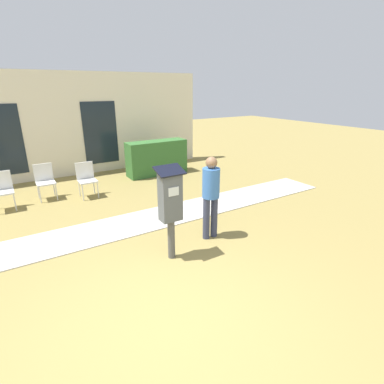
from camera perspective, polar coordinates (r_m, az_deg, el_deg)
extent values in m
plane|color=olive|center=(4.07, -4.62, -23.08)|extent=(40.00, 40.00, 0.00)
cube|color=#B7B2A8|center=(6.31, -16.82, -7.16)|extent=(12.00, 1.10, 0.02)
cube|color=beige|center=(10.29, -25.03, 11.29)|extent=(10.00, 0.24, 3.20)
cube|color=#19232D|center=(10.11, -32.55, 8.22)|extent=(1.10, 0.02, 2.00)
cube|color=#19232D|center=(10.48, -17.03, 10.70)|extent=(1.10, 0.02, 2.00)
cylinder|color=#4C4C4C|center=(5.06, -3.96, -8.88)|extent=(0.12, 0.12, 0.70)
cube|color=#4C5156|center=(4.75, -4.17, -0.90)|extent=(0.34, 0.22, 0.80)
cube|color=silver|center=(4.62, -3.52, 0.08)|extent=(0.18, 0.01, 0.14)
cube|color=black|center=(4.62, -4.30, 4.13)|extent=(0.44, 0.31, 0.12)
cylinder|color=#333851|center=(5.64, 2.75, -5.07)|extent=(0.13, 0.13, 0.82)
cylinder|color=#333851|center=(5.74, 4.23, -4.66)|extent=(0.13, 0.13, 0.82)
cylinder|color=#386BB7|center=(5.44, 3.64, 1.73)|extent=(0.32, 0.32, 0.55)
sphere|color=#8C6647|center=(5.34, 3.73, 5.61)|extent=(0.21, 0.21, 0.21)
cylinder|color=silver|center=(8.05, -30.65, -1.75)|extent=(0.03, 0.03, 0.42)
cylinder|color=silver|center=(8.41, -30.79, -0.94)|extent=(0.03, 0.03, 0.42)
cube|color=silver|center=(8.16, -32.31, -0.07)|extent=(0.44, 0.44, 0.04)
cube|color=silver|center=(8.29, -32.64, 1.88)|extent=(0.44, 0.04, 0.44)
cylinder|color=silver|center=(8.31, -26.96, -0.50)|extent=(0.03, 0.03, 0.42)
cylinder|color=silver|center=(8.34, -24.40, -0.04)|extent=(0.03, 0.03, 0.42)
cylinder|color=silver|center=(8.67, -27.24, 0.23)|extent=(0.03, 0.03, 0.42)
cylinder|color=silver|center=(8.70, -24.79, 0.67)|extent=(0.03, 0.03, 0.42)
cube|color=silver|center=(8.44, -26.07, 1.56)|extent=(0.44, 0.44, 0.04)
cube|color=silver|center=(8.57, -26.48, 3.42)|extent=(0.44, 0.04, 0.44)
cylinder|color=silver|center=(8.05, -20.07, -0.13)|extent=(0.03, 0.03, 0.42)
cylinder|color=silver|center=(8.13, -17.48, 0.35)|extent=(0.03, 0.03, 0.42)
cylinder|color=silver|center=(8.41, -20.66, 0.61)|extent=(0.03, 0.03, 0.42)
cylinder|color=silver|center=(8.48, -18.17, 1.06)|extent=(0.03, 0.03, 0.42)
cube|color=silver|center=(8.20, -19.27, 1.99)|extent=(0.44, 0.44, 0.04)
cube|color=silver|center=(8.32, -19.78, 3.90)|extent=(0.44, 0.04, 0.44)
cube|color=#33662D|center=(9.89, -6.71, 6.49)|extent=(1.95, 0.60, 1.10)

